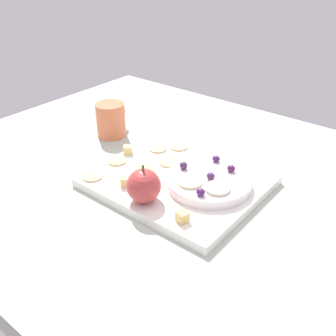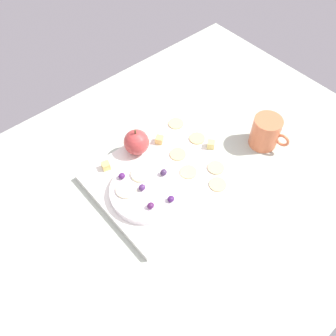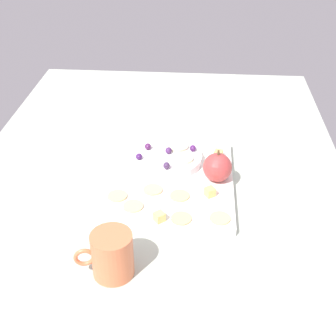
% 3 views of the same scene
% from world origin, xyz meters
% --- Properties ---
extents(table, '(1.34, 0.94, 0.05)m').
position_xyz_m(table, '(0.00, 0.00, 0.02)').
color(table, '#B2BCAC').
rests_on(table, ground).
extents(platter, '(0.35, 0.30, 0.02)m').
position_xyz_m(platter, '(0.04, 0.04, 0.06)').
color(platter, white).
rests_on(platter, table).
extents(serving_dish, '(0.18, 0.18, 0.02)m').
position_xyz_m(serving_dish, '(-0.03, 0.02, 0.08)').
color(serving_dish, white).
rests_on(serving_dish, platter).
extents(apple_whole, '(0.07, 0.07, 0.07)m').
position_xyz_m(apple_whole, '(0.04, 0.15, 0.10)').
color(apple_whole, '#B93D3C').
rests_on(apple_whole, platter).
extents(apple_stem, '(0.01, 0.01, 0.01)m').
position_xyz_m(apple_stem, '(0.04, 0.15, 0.14)').
color(apple_stem, brown).
rests_on(apple_stem, apple_whole).
extents(cheese_cube_0, '(0.03, 0.03, 0.02)m').
position_xyz_m(cheese_cube_0, '(0.10, 0.13, 0.08)').
color(cheese_cube_0, '#ECC56A').
rests_on(cheese_cube_0, platter).
extents(cheese_cube_1, '(0.03, 0.03, 0.02)m').
position_xyz_m(cheese_cube_1, '(0.20, 0.02, 0.08)').
color(cheese_cube_1, '#E4D274').
rests_on(cheese_cube_1, platter).
extents(cheese_cube_2, '(0.02, 0.02, 0.02)m').
position_xyz_m(cheese_cube_2, '(-0.06, 0.15, 0.08)').
color(cheese_cube_2, '#F2C768').
rests_on(cheese_cube_2, platter).
extents(cracker_0, '(0.04, 0.04, 0.00)m').
position_xyz_m(cracker_0, '(0.11, 0.06, 0.07)').
color(cracker_0, '#D2B97E').
rests_on(cracker_0, platter).
extents(cracker_1, '(0.04, 0.04, 0.00)m').
position_xyz_m(cracker_1, '(0.15, -0.04, 0.07)').
color(cracker_1, '#D2B886').
rests_on(cracker_1, platter).
extents(cracker_2, '(0.04, 0.04, 0.00)m').
position_xyz_m(cracker_2, '(0.09, -0.00, 0.07)').
color(cracker_2, '#D8B483').
rests_on(cracker_2, platter).
extents(cracker_3, '(0.04, 0.04, 0.00)m').
position_xyz_m(cracker_3, '(0.18, 0.15, 0.07)').
color(cracker_3, '#DCC081').
rests_on(cracker_3, platter).
extents(cracker_4, '(0.04, 0.04, 0.00)m').
position_xyz_m(cracker_4, '(0.19, 0.07, 0.07)').
color(cracker_4, '#DEB97C').
rests_on(cracker_4, platter).
extents(cracker_5, '(0.04, 0.04, 0.00)m').
position_xyz_m(cracker_5, '(0.12, -0.08, 0.07)').
color(cracker_5, '#D9BD84').
rests_on(cracker_5, platter).
extents(grape_0, '(0.02, 0.02, 0.02)m').
position_xyz_m(grape_0, '(-0.04, 0.03, 0.09)').
color(grape_0, '#4E2962').
rests_on(grape_0, serving_dish).
extents(grape_1, '(0.02, 0.02, 0.02)m').
position_xyz_m(grape_1, '(-0.06, -0.03, 0.09)').
color(grape_1, '#4F1F52').
rests_on(grape_1, serving_dish).
extents(grape_2, '(0.02, 0.02, 0.01)m').
position_xyz_m(grape_2, '(-0.01, -0.04, 0.09)').
color(grape_2, '#461E5E').
rests_on(grape_2, serving_dish).
extents(grape_3, '(0.02, 0.02, 0.02)m').
position_xyz_m(grape_3, '(-0.06, 0.09, 0.09)').
color(grape_3, '#4D1E60').
rests_on(grape_3, serving_dish).
extents(grape_4, '(0.02, 0.02, 0.02)m').
position_xyz_m(grape_4, '(0.03, 0.03, 0.09)').
color(grape_4, '#422B52').
rests_on(grape_4, serving_dish).
extents(apple_slice_0, '(0.05, 0.05, 0.01)m').
position_xyz_m(apple_slice_0, '(-0.02, 0.06, 0.09)').
color(apple_slice_0, beige).
rests_on(apple_slice_0, serving_dish).
extents(apple_slice_1, '(0.05, 0.05, 0.01)m').
position_xyz_m(apple_slice_1, '(-0.07, 0.05, 0.09)').
color(apple_slice_1, beige).
rests_on(apple_slice_1, serving_dish).
extents(cup, '(0.08, 0.11, 0.09)m').
position_xyz_m(cup, '(0.33, -0.05, 0.09)').
color(cup, '#DE7148').
rests_on(cup, table).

